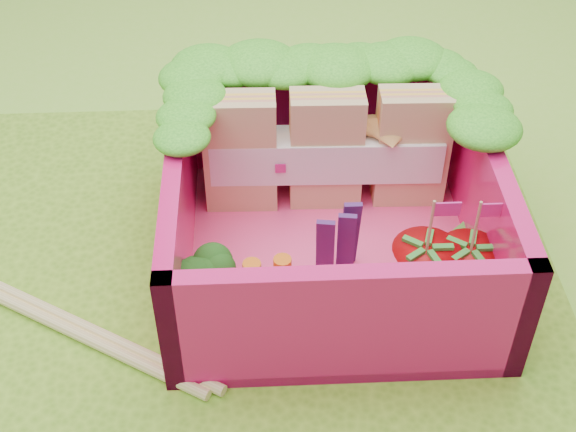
# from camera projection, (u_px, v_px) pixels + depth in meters

# --- Properties ---
(ground) EXTENTS (14.00, 14.00, 0.00)m
(ground) POSITION_uv_depth(u_px,v_px,m) (246.00, 291.00, 3.31)
(ground) COLOR #8FD43B
(ground) RESTS_ON ground
(placemat) EXTENTS (2.60, 2.60, 0.03)m
(placemat) POSITION_uv_depth(u_px,v_px,m) (246.00, 288.00, 3.30)
(placemat) COLOR #659C23
(placemat) RESTS_ON ground
(bento_floor) EXTENTS (1.30, 1.30, 0.05)m
(bento_floor) POSITION_uv_depth(u_px,v_px,m) (330.00, 254.00, 3.39)
(bento_floor) COLOR #FF4181
(bento_floor) RESTS_ON placemat
(bento_box) EXTENTS (1.30, 1.30, 0.55)m
(bento_box) POSITION_uv_depth(u_px,v_px,m) (333.00, 210.00, 3.23)
(bento_box) COLOR #E01263
(bento_box) RESTS_ON placemat
(lettuce_ruffle) EXTENTS (1.43, 0.77, 0.11)m
(lettuce_ruffle) POSITION_uv_depth(u_px,v_px,m) (325.00, 75.00, 3.36)
(lettuce_ruffle) COLOR #28901A
(lettuce_ruffle) RESTS_ON bento_box
(sandwich_stack) EXTENTS (1.05, 0.19, 0.55)m
(sandwich_stack) POSITION_uv_depth(u_px,v_px,m) (328.00, 151.00, 3.45)
(sandwich_stack) COLOR tan
(sandwich_stack) RESTS_ON bento_floor
(broccoli) EXTENTS (0.31, 0.31, 0.27)m
(broccoli) POSITION_uv_depth(u_px,v_px,m) (208.00, 283.00, 2.98)
(broccoli) COLOR #67A54F
(broccoli) RESTS_ON bento_floor
(carrot_sticks) EXTENTS (0.18, 0.12, 0.27)m
(carrot_sticks) POSITION_uv_depth(u_px,v_px,m) (267.00, 285.00, 3.05)
(carrot_sticks) COLOR #F05C14
(carrot_sticks) RESTS_ON bento_floor
(purple_wedges) EXTENTS (0.18, 0.12, 0.38)m
(purple_wedges) POSITION_uv_depth(u_px,v_px,m) (340.00, 243.00, 3.13)
(purple_wedges) COLOR #411856
(purple_wedges) RESTS_ON bento_floor
(strawberry_left) EXTENTS (0.26, 0.26, 0.50)m
(strawberry_left) POSITION_uv_depth(u_px,v_px,m) (423.00, 273.00, 3.08)
(strawberry_left) COLOR #B70C0B
(strawberry_left) RESTS_ON bento_floor
(strawberry_right) EXTENTS (0.25, 0.25, 0.49)m
(strawberry_right) POSITION_uv_depth(u_px,v_px,m) (467.00, 271.00, 3.10)
(strawberry_right) COLOR #B70C0B
(strawberry_right) RESTS_ON bento_floor
(snap_peas) EXTENTS (0.60, 0.63, 0.05)m
(snap_peas) POSITION_uv_depth(u_px,v_px,m) (435.00, 281.00, 3.21)
(snap_peas) COLOR green
(snap_peas) RESTS_ON bento_floor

